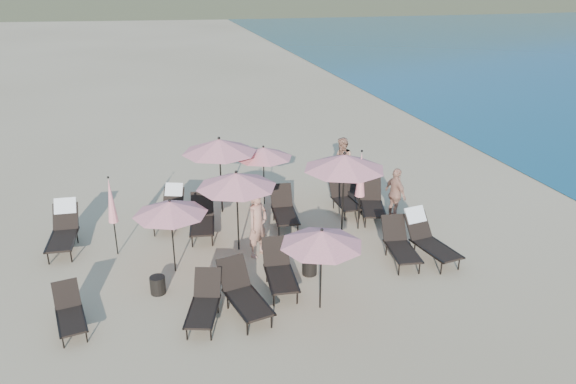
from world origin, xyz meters
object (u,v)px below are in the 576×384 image
object	(u,v)px
umbrella_open_4	(263,153)
beachgoer_c	(396,194)
lounger_5	(428,237)
umbrella_open_3	(219,146)
lounger_10	(344,198)
umbrella_open_2	(344,162)
umbrella_closed_0	(361,175)
side_table_0	(158,285)
lounger_4	(400,244)
lounger_6	(64,228)
umbrella_open_0	(170,208)
beachgoer_b	(342,162)
umbrella_open_1	(236,180)
lounger_9	(284,209)
umbrella_closed_1	(111,201)
beachgoer_a	(258,224)
lounger_3	(279,270)
lounger_7	(170,208)
lounger_0	(70,312)
umbrella_open_5	(322,238)
lounger_1	(204,302)
lounger_12	(372,202)
side_table_1	(310,266)
lounger_11	(356,192)
lounger_2	(243,293)
lounger_8	(202,219)

from	to	relation	value
umbrella_open_4	beachgoer_c	world-z (taller)	umbrella_open_4
lounger_5	umbrella_open_3	distance (m)	6.75
lounger_10	umbrella_open_2	world-z (taller)	umbrella_open_2
umbrella_closed_0	side_table_0	distance (m)	6.49
lounger_4	lounger_10	world-z (taller)	lounger_4
umbrella_closed_0	lounger_6	bearing A→B (deg)	172.71
umbrella_open_0	umbrella_open_4	bearing A→B (deg)	48.88
lounger_4	beachgoer_b	world-z (taller)	beachgoer_b
umbrella_open_1	umbrella_open_2	world-z (taller)	umbrella_open_2
lounger_9	umbrella_open_4	xyz separation A→B (m)	(-0.24, 1.63, 1.30)
umbrella_closed_1	beachgoer_a	xyz separation A→B (m)	(3.69, -1.06, -0.66)
umbrella_open_3	umbrella_open_1	bearing A→B (deg)	-89.14
umbrella_open_3	beachgoer_c	distance (m)	5.59
lounger_3	lounger_6	world-z (taller)	lounger_6
lounger_7	umbrella_closed_1	bearing A→B (deg)	-115.53
lounger_0	umbrella_open_5	distance (m)	5.67
beachgoer_b	umbrella_open_4	bearing A→B (deg)	-74.65
lounger_6	umbrella_closed_1	world-z (taller)	umbrella_closed_1
lounger_0	umbrella_open_1	xyz separation A→B (m)	(4.18, 2.61, 1.66)
lounger_0	umbrella_open_5	world-z (taller)	umbrella_open_5
lounger_9	beachgoer_c	bearing A→B (deg)	-2.82
umbrella_open_2	lounger_0	bearing A→B (deg)	-159.13
lounger_1	lounger_4	bearing A→B (deg)	31.41
beachgoer_b	lounger_10	bearing A→B (deg)	-19.67
lounger_7	beachgoer_b	bearing A→B (deg)	34.00
lounger_3	lounger_5	world-z (taller)	lounger_5
lounger_3	lounger_7	world-z (taller)	lounger_7
lounger_4	beachgoer_c	xyz separation A→B (m)	(1.01, 2.45, 0.36)
umbrella_closed_1	lounger_9	bearing A→B (deg)	8.08
lounger_6	lounger_4	bearing A→B (deg)	-16.01
lounger_12	beachgoer_c	bearing A→B (deg)	-11.40
lounger_9	side_table_1	xyz separation A→B (m)	(-0.15, -3.09, -0.26)
beachgoer_b	beachgoer_c	bearing A→B (deg)	10.15
lounger_11	beachgoer_b	size ratio (longest dim) A/B	0.97
lounger_2	umbrella_open_5	distance (m)	2.18
lounger_1	beachgoer_a	bearing A→B (deg)	72.63
umbrella_open_5	lounger_4	bearing A→B (deg)	30.42
lounger_5	umbrella_open_1	world-z (taller)	umbrella_open_1
umbrella_closed_0	beachgoer_a	world-z (taller)	umbrella_closed_0
lounger_3	lounger_8	distance (m)	3.72
lounger_5	umbrella_closed_0	distance (m)	2.64
lounger_1	umbrella_closed_0	world-z (taller)	umbrella_closed_0
lounger_12	lounger_6	bearing A→B (deg)	-165.32
lounger_4	beachgoer_a	size ratio (longest dim) A/B	0.97
lounger_8	beachgoer_a	distance (m)	2.19
lounger_2	lounger_1	bearing A→B (deg)	172.45
lounger_0	lounger_1	size ratio (longest dim) A/B	0.90
umbrella_open_3	beachgoer_b	distance (m)	4.80
lounger_4	lounger_7	world-z (taller)	lounger_7
umbrella_open_1	umbrella_open_2	size ratio (longest dim) A/B	0.92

